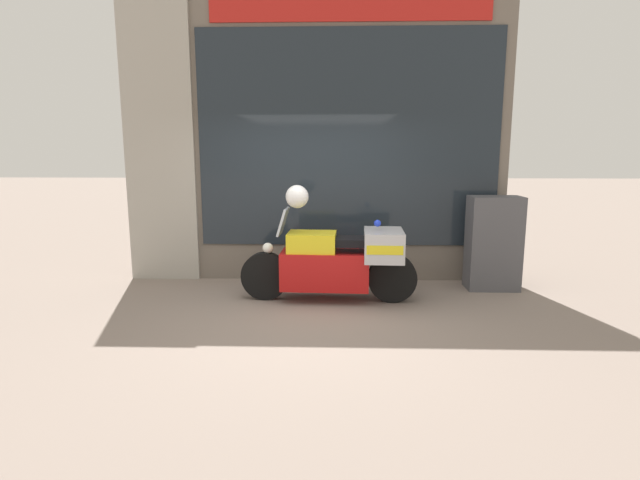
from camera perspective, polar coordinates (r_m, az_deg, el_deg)
The scene contains 6 objects.
ground_plane at distance 5.98m, azimuth -1.24°, elevation -8.91°, with size 60.00×60.00×0.00m, color gray.
shop_building at distance 7.67m, azimuth -3.82°, elevation 11.03°, with size 5.66×0.55×4.12m.
window_display at distance 7.81m, azimuth 2.80°, elevation -0.95°, with size 4.17×0.30×1.83m.
paramedic_motorcycle at distance 6.50m, azimuth 2.12°, elevation -2.32°, with size 2.31×0.74×1.22m.
utility_cabinet at distance 7.47m, azimuth 19.20°, elevation -0.34°, with size 0.72×0.44×1.33m, color #4C4C51.
white_helmet at distance 6.42m, azimuth -2.64°, elevation 4.98°, with size 0.30×0.30×0.30m, color white.
Camera 1 is at (0.31, -5.64, 1.96)m, focal length 28.00 mm.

